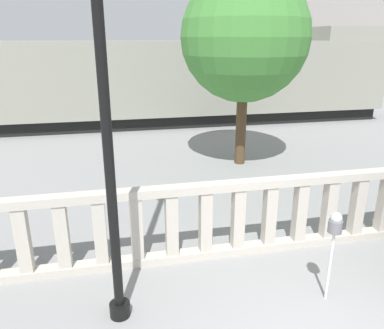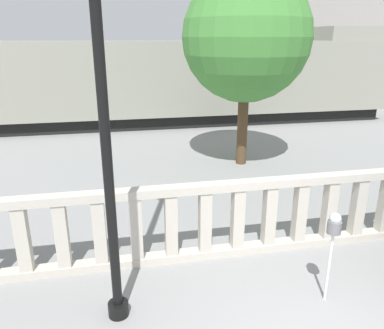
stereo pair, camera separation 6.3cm
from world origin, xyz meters
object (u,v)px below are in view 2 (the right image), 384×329
lamppost (97,25)px  train_near (171,81)px  parking_meter (334,230)px  tree_left (246,38)px

lamppost → train_near: (2.57, 12.03, -1.91)m
parking_meter → tree_left: size_ratio=0.26×
train_near → tree_left: tree_left is taller
lamppost → train_near: 12.45m
lamppost → train_near: size_ratio=0.33×
train_near → parking_meter: bearing=-88.1°
lamppost → parking_meter: bearing=-5.3°
parking_meter → tree_left: bearing=82.4°
lamppost → tree_left: size_ratio=1.20×
parking_meter → train_near: train_near is taller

